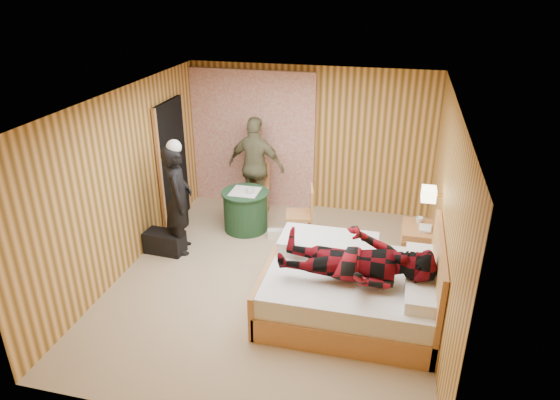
% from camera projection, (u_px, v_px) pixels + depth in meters
% --- Properties ---
extents(floor, '(4.20, 5.00, 0.01)m').
position_uv_depth(floor, '(274.00, 280.00, 6.87)').
color(floor, tan).
rests_on(floor, ground).
extents(ceiling, '(4.20, 5.00, 0.01)m').
position_uv_depth(ceiling, '(273.00, 100.00, 5.84)').
color(ceiling, silver).
rests_on(ceiling, wall_back).
extents(wall_back, '(4.20, 0.02, 2.50)m').
position_uv_depth(wall_back, '(310.00, 139.00, 8.57)').
color(wall_back, '#E6AA58').
rests_on(wall_back, floor).
extents(wall_left, '(0.02, 5.00, 2.50)m').
position_uv_depth(wall_left, '(125.00, 182.00, 6.81)').
color(wall_left, '#E6AA58').
rests_on(wall_left, floor).
extents(wall_right, '(0.02, 5.00, 2.50)m').
position_uv_depth(wall_right, '(445.00, 214.00, 5.90)').
color(wall_right, '#E6AA58').
rests_on(wall_right, floor).
extents(curtain, '(2.20, 0.08, 2.40)m').
position_uv_depth(curtain, '(253.00, 139.00, 8.74)').
color(curtain, beige).
rests_on(curtain, floor).
extents(doorway, '(0.06, 0.90, 2.05)m').
position_uv_depth(doorway, '(173.00, 163.00, 8.13)').
color(doorway, black).
rests_on(doorway, floor).
extents(wall_lamp, '(0.26, 0.24, 0.16)m').
position_uv_depth(wall_lamp, '(429.00, 194.00, 6.32)').
color(wall_lamp, gold).
rests_on(wall_lamp, wall_right).
extents(bed, '(2.11, 1.66, 1.14)m').
position_uv_depth(bed, '(353.00, 289.00, 6.10)').
color(bed, tan).
rests_on(bed, floor).
extents(nightstand, '(0.46, 0.62, 0.60)m').
position_uv_depth(nightstand, '(416.00, 245.00, 7.12)').
color(nightstand, tan).
rests_on(nightstand, floor).
extents(round_table, '(0.76, 0.76, 0.68)m').
position_uv_depth(round_table, '(246.00, 210.00, 8.11)').
color(round_table, '#214827').
rests_on(round_table, floor).
extents(chair_far, '(0.43, 0.43, 0.93)m').
position_uv_depth(chair_far, '(256.00, 185.00, 8.57)').
color(chair_far, tan).
rests_on(chair_far, floor).
extents(chair_near, '(0.49, 0.49, 0.90)m').
position_uv_depth(chair_near, '(305.00, 210.00, 7.69)').
color(chair_near, tan).
rests_on(chair_near, floor).
extents(duffel_bag, '(0.60, 0.35, 0.33)m').
position_uv_depth(duffel_bag, '(165.00, 242.00, 7.50)').
color(duffel_bag, black).
rests_on(duffel_bag, floor).
extents(sneaker_left, '(0.32, 0.19, 0.13)m').
position_uv_depth(sneaker_left, '(254.00, 228.00, 8.14)').
color(sneaker_left, white).
rests_on(sneaker_left, floor).
extents(sneaker_right, '(0.33, 0.20, 0.14)m').
position_uv_depth(sneaker_right, '(277.00, 233.00, 7.95)').
color(sneaker_right, white).
rests_on(sneaker_right, floor).
extents(woman_standing, '(0.59, 0.71, 1.67)m').
position_uv_depth(woman_standing, '(179.00, 200.00, 7.29)').
color(woman_standing, black).
rests_on(woman_standing, floor).
extents(man_at_table, '(1.06, 0.56, 1.72)m').
position_uv_depth(man_at_table, '(256.00, 167.00, 8.45)').
color(man_at_table, '#6E6B49').
rests_on(man_at_table, floor).
extents(man_on_bed, '(0.86, 0.67, 1.77)m').
position_uv_depth(man_on_bed, '(357.00, 251.00, 5.61)').
color(man_on_bed, maroon).
rests_on(man_on_bed, bed).
extents(book_lower, '(0.18, 0.23, 0.02)m').
position_uv_depth(book_lower, '(419.00, 228.00, 6.95)').
color(book_lower, white).
rests_on(book_lower, nightstand).
extents(book_upper, '(0.19, 0.24, 0.02)m').
position_uv_depth(book_upper, '(419.00, 227.00, 6.94)').
color(book_upper, white).
rests_on(book_upper, nightstand).
extents(cup_nightstand, '(0.13, 0.13, 0.09)m').
position_uv_depth(cup_nightstand, '(419.00, 220.00, 7.09)').
color(cup_nightstand, white).
rests_on(cup_nightstand, nightstand).
extents(cup_table, '(0.13, 0.13, 0.10)m').
position_uv_depth(cup_table, '(250.00, 190.00, 7.88)').
color(cup_table, white).
rests_on(cup_table, round_table).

